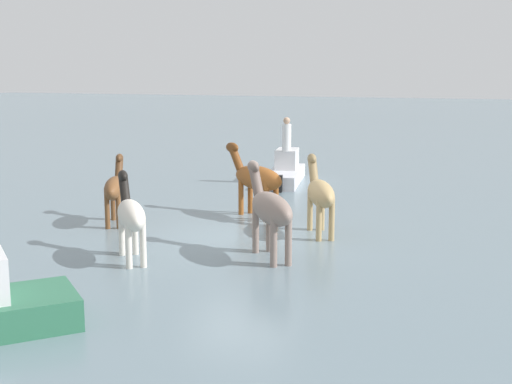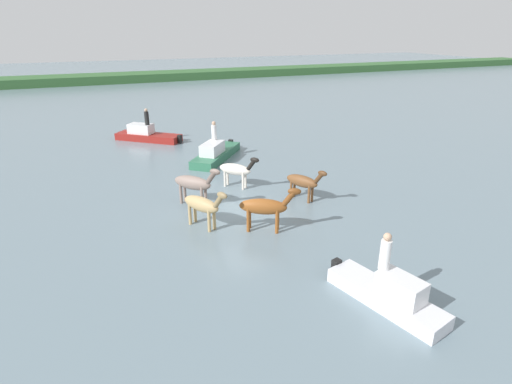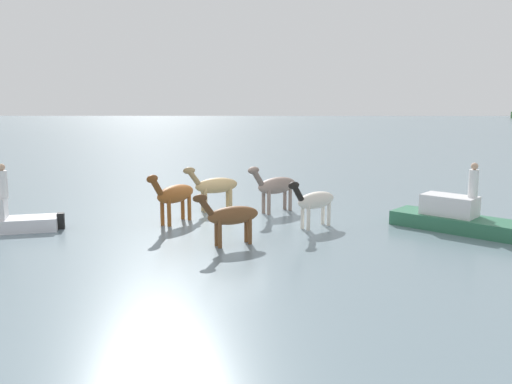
# 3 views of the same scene
# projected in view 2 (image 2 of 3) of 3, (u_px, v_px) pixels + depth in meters

# --- Properties ---
(ground_plane) EXTENTS (194.44, 194.44, 0.00)m
(ground_plane) POSITION_uv_depth(u_px,v_px,m) (235.00, 212.00, 18.50)
(ground_plane) COLOR slate
(distant_shoreline) EXTENTS (175.00, 6.00, 2.40)m
(distant_shoreline) POSITION_uv_depth(u_px,v_px,m) (118.00, 82.00, 62.58)
(distant_shoreline) COLOR #315C2F
(distant_shoreline) RESTS_ON ground_plane
(horse_mid_herd) EXTENTS (1.50, 2.24, 1.85)m
(horse_mid_herd) POSITION_uv_depth(u_px,v_px,m) (203.00, 205.00, 16.75)
(horse_mid_herd) COLOR tan
(horse_mid_herd) RESTS_ON ground_plane
(horse_pinto_flank) EXTENTS (2.34, 1.61, 1.94)m
(horse_pinto_flank) POSITION_uv_depth(u_px,v_px,m) (265.00, 207.00, 16.44)
(horse_pinto_flank) COLOR brown
(horse_pinto_flank) RESTS_ON ground_plane
(horse_lead) EXTENTS (1.95, 2.13, 1.94)m
(horse_lead) POSITION_uv_depth(u_px,v_px,m) (194.00, 183.00, 18.93)
(horse_lead) COLOR gray
(horse_lead) RESTS_ON ground_plane
(horse_chestnut_trailing) EXTENTS (1.78, 1.92, 1.76)m
(horse_chestnut_trailing) POSITION_uv_depth(u_px,v_px,m) (236.00, 170.00, 21.03)
(horse_chestnut_trailing) COLOR silver
(horse_chestnut_trailing) RESTS_ON ground_plane
(horse_dun_straggler) EXTENTS (1.32, 2.11, 1.71)m
(horse_dun_straggler) POSITION_uv_depth(u_px,v_px,m) (303.00, 182.00, 19.49)
(horse_dun_straggler) COLOR brown
(horse_dun_straggler) RESTS_ON ground_plane
(boat_launch_far) EXTENTS (1.93, 4.03, 1.31)m
(boat_launch_far) POSITION_uv_depth(u_px,v_px,m) (388.00, 296.00, 12.23)
(boat_launch_far) COLOR silver
(boat_launch_far) RESTS_ON ground_plane
(boat_motor_center) EXTENTS (4.34, 4.77, 1.35)m
(boat_motor_center) POSITION_uv_depth(u_px,v_px,m) (216.00, 155.00, 25.78)
(boat_motor_center) COLOR #2D6B4C
(boat_motor_center) RESTS_ON ground_plane
(boat_skiff_near) EXTENTS (4.61, 4.22, 1.35)m
(boat_skiff_near) POSITION_uv_depth(u_px,v_px,m) (147.00, 136.00, 30.15)
(boat_skiff_near) COLOR maroon
(boat_skiff_near) RESTS_ON ground_plane
(person_spotter_bow) EXTENTS (0.32, 0.32, 1.19)m
(person_spotter_bow) POSITION_uv_depth(u_px,v_px,m) (385.00, 253.00, 11.85)
(person_spotter_bow) COLOR silver
(person_spotter_bow) RESTS_ON boat_launch_far
(person_watcher_seated) EXTENTS (0.32, 0.32, 1.19)m
(person_watcher_seated) POSITION_uv_depth(u_px,v_px,m) (214.00, 131.00, 25.49)
(person_watcher_seated) COLOR silver
(person_watcher_seated) RESTS_ON boat_motor_center
(person_helmsman_aft) EXTENTS (0.32, 0.32, 1.19)m
(person_helmsman_aft) POSITION_uv_depth(u_px,v_px,m) (147.00, 117.00, 29.47)
(person_helmsman_aft) COLOR black
(person_helmsman_aft) RESTS_ON boat_skiff_near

